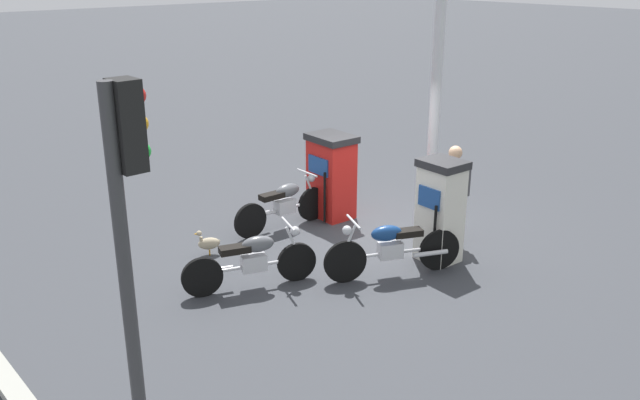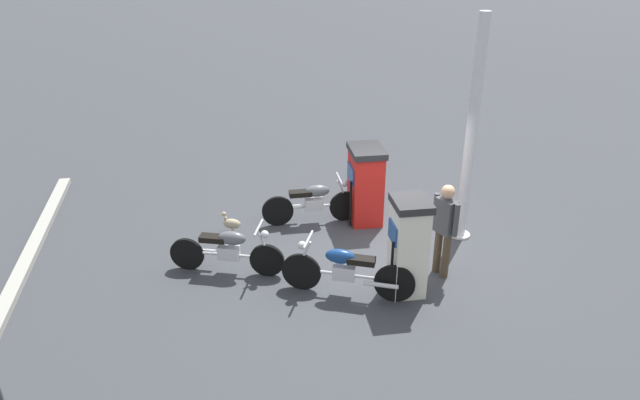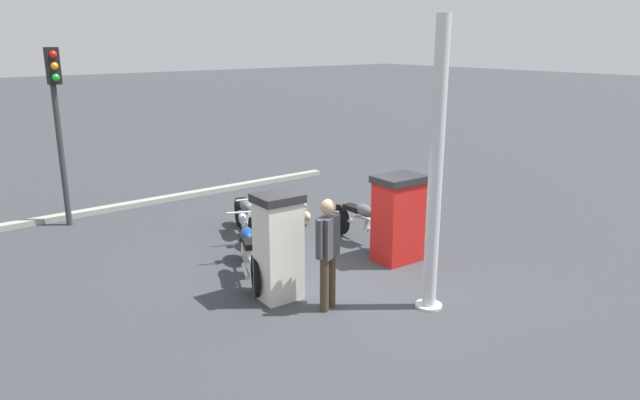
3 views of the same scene
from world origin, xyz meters
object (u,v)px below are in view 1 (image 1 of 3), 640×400
(attendant_person, at_px, (453,187))
(roadside_traffic_light, at_px, (129,226))
(motorcycle_near_pump, at_px, (284,204))
(fuel_pump_near, at_px, (331,176))
(canopy_support_pole, at_px, (435,106))
(motorcycle_far_pump, at_px, (391,247))
(wandering_duck, at_px, (209,243))
(motorcycle_extra, at_px, (252,259))
(fuel_pump_far, at_px, (440,210))

(attendant_person, height_order, roadside_traffic_light, roadside_traffic_light)
(motorcycle_near_pump, height_order, roadside_traffic_light, roadside_traffic_light)
(fuel_pump_near, bearing_deg, roadside_traffic_light, 34.92)
(fuel_pump_near, distance_m, canopy_support_pole, 2.27)
(motorcycle_far_pump, bearing_deg, wandering_duck, -55.92)
(motorcycle_extra, xyz_separation_m, attendant_person, (-3.55, 0.76, 0.51))
(motorcycle_near_pump, height_order, motorcycle_far_pump, motorcycle_far_pump)
(motorcycle_far_pump, bearing_deg, motorcycle_extra, -30.15)
(fuel_pump_far, xyz_separation_m, wandering_duck, (2.67, -2.54, -0.63))
(motorcycle_extra, xyz_separation_m, roadside_traffic_light, (2.93, 2.56, 2.07))
(roadside_traffic_light, distance_m, canopy_support_pole, 7.98)
(fuel_pump_far, distance_m, attendant_person, 0.84)
(motorcycle_extra, relative_size, attendant_person, 1.15)
(wandering_duck, height_order, roadside_traffic_light, roadside_traffic_light)
(fuel_pump_near, distance_m, motorcycle_far_pump, 2.70)
(motorcycle_extra, height_order, attendant_person, attendant_person)
(fuel_pump_far, height_order, canopy_support_pole, canopy_support_pole)
(roadside_traffic_light, height_order, canopy_support_pole, canopy_support_pole)
(attendant_person, bearing_deg, motorcycle_far_pump, 9.12)
(fuel_pump_far, distance_m, motorcycle_far_pump, 1.07)
(motorcycle_near_pump, bearing_deg, fuel_pump_far, 111.40)
(canopy_support_pole, bearing_deg, attendant_person, 53.73)
(motorcycle_near_pump, xyz_separation_m, motorcycle_far_pump, (-0.04, 2.58, 0.02))
(attendant_person, relative_size, canopy_support_pole, 0.40)
(fuel_pump_far, relative_size, motorcycle_far_pump, 0.82)
(roadside_traffic_light, bearing_deg, wandering_duck, -127.54)
(fuel_pump_far, distance_m, wandering_duck, 3.74)
(motorcycle_far_pump, xyz_separation_m, attendant_person, (-1.75, -0.28, 0.48))
(motorcycle_far_pump, relative_size, roadside_traffic_light, 0.54)
(motorcycle_near_pump, distance_m, roadside_traffic_light, 6.56)
(canopy_support_pole, bearing_deg, fuel_pump_near, -31.16)
(motorcycle_far_pump, bearing_deg, fuel_pump_near, -111.98)
(fuel_pump_near, relative_size, motorcycle_near_pump, 0.79)
(wandering_duck, bearing_deg, motorcycle_near_pump, -176.08)
(attendant_person, bearing_deg, wandering_duck, -32.58)
(attendant_person, bearing_deg, fuel_pump_far, 25.30)
(wandering_duck, xyz_separation_m, canopy_support_pole, (-4.31, 0.97, 1.80))
(fuel_pump_far, height_order, motorcycle_extra, fuel_pump_far)
(wandering_duck, bearing_deg, canopy_support_pole, 167.28)
(motorcycle_near_pump, height_order, wandering_duck, motorcycle_near_pump)
(motorcycle_near_pump, bearing_deg, canopy_support_pole, 157.94)
(motorcycle_far_pump, xyz_separation_m, roadside_traffic_light, (4.73, 1.52, 2.04))
(wandering_duck, relative_size, canopy_support_pole, 0.10)
(motorcycle_far_pump, bearing_deg, attendant_person, -170.88)
(fuel_pump_near, bearing_deg, fuel_pump_far, 90.00)
(fuel_pump_near, relative_size, motorcycle_extra, 0.81)
(motorcycle_near_pump, xyz_separation_m, motorcycle_extra, (1.76, 1.53, -0.01))
(fuel_pump_far, distance_m, canopy_support_pole, 2.55)
(motorcycle_extra, bearing_deg, roadside_traffic_light, 41.17)
(motorcycle_extra, distance_m, wandering_duck, 1.45)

